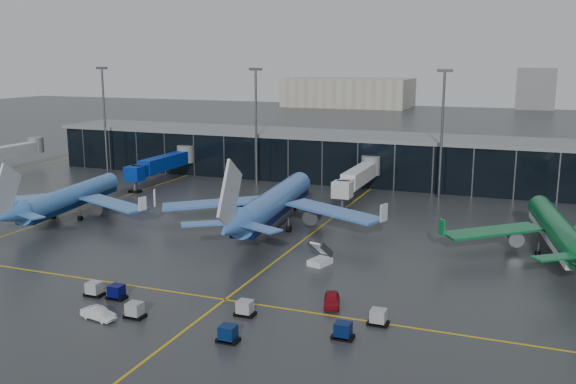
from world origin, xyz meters
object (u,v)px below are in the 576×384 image
(service_van_white, at_px, (98,313))
(baggage_carts, at_px, (215,311))
(mobile_airstair, at_px, (320,259))
(service_van_red, at_px, (332,300))
(airliner_arkefly, at_px, (70,185))
(airliner_aer_lingus, at_px, (558,214))
(airliner_klm_near, at_px, (274,187))

(service_van_white, bearing_deg, baggage_carts, -57.60)
(baggage_carts, distance_m, mobile_airstair, 21.98)
(mobile_airstair, height_order, service_van_white, mobile_airstair)
(baggage_carts, relative_size, service_van_red, 8.01)
(airliner_arkefly, xyz_separation_m, baggage_carts, (44.48, -30.72, -5.08))
(airliner_aer_lingus, relative_size, mobile_airstair, 10.46)
(airliner_aer_lingus, xyz_separation_m, service_van_white, (-46.24, -43.27, -5.24))
(mobile_airstair, bearing_deg, service_van_white, -105.47)
(airliner_aer_lingus, xyz_separation_m, service_van_red, (-23.93, -30.51, -5.17))
(airliner_klm_near, bearing_deg, airliner_aer_lingus, -4.08)
(baggage_carts, height_order, mobile_airstair, mobile_airstair)
(airliner_arkefly, relative_size, baggage_carts, 1.07)
(airliner_arkefly, relative_size, service_van_white, 9.12)
(airliner_aer_lingus, distance_m, mobile_airstair, 34.74)
(service_van_red, xyz_separation_m, service_van_white, (-22.31, -12.76, -0.07))
(baggage_carts, bearing_deg, airliner_arkefly, 145.37)
(airliner_arkefly, distance_m, mobile_airstair, 50.37)
(mobile_airstair, relative_size, service_van_white, 0.88)
(baggage_carts, height_order, service_van_red, baggage_carts)
(airliner_arkefly, distance_m, airliner_aer_lingus, 79.54)
(airliner_arkefly, height_order, service_van_white, airliner_arkefly)
(airliner_klm_near, relative_size, baggage_carts, 1.26)
(airliner_klm_near, height_order, mobile_airstair, airliner_klm_near)
(airliner_arkefly, xyz_separation_m, airliner_aer_lingus, (79.18, 7.61, 0.09))
(airliner_klm_near, distance_m, airliner_aer_lingus, 43.23)
(airliner_arkefly, xyz_separation_m, airliner_klm_near, (35.97, 6.54, 1.03))
(airliner_aer_lingus, distance_m, service_van_red, 39.12)
(service_van_red, bearing_deg, airliner_klm_near, 106.62)
(airliner_arkefly, bearing_deg, service_van_white, -55.57)
(airliner_arkefly, distance_m, baggage_carts, 54.30)
(airliner_arkefly, xyz_separation_m, mobile_airstair, (49.25, -9.27, -5.07))
(baggage_carts, bearing_deg, service_van_red, 36.01)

